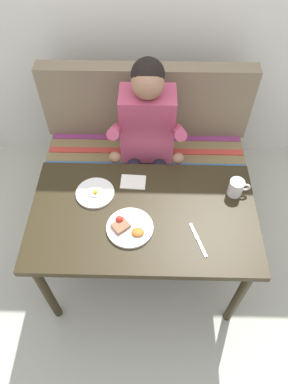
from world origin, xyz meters
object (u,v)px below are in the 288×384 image
table (143,222)px  couch (146,159)px  napkin (133,182)px  person (147,135)px  plate_breakfast (129,227)px  plate_eggs (95,193)px  coffee_mug (236,187)px  knife (198,240)px

table → couch: 0.83m
table → napkin: (-0.06, 0.21, 0.09)m
person → plate_breakfast: (-0.08, -0.69, 0.00)m
plate_breakfast → plate_eggs: plate_breakfast is taller
table → napkin: size_ratio=8.58×
couch → person: person is taller
coffee_mug → knife: (-0.22, -0.30, -0.05)m
napkin → knife: (0.34, -0.36, -0.00)m
coffee_mug → napkin: size_ratio=0.84×
person → couch: bearing=93.1°
person → coffee_mug: 0.66m
table → coffee_mug: coffee_mug is taller
table → plate_eggs: size_ratio=5.69×
napkin → knife: napkin is taller
plate_breakfast → coffee_mug: (0.57, 0.24, 0.04)m
plate_eggs → coffee_mug: coffee_mug is taller
table → person: bearing=89.1°
table → couch: couch is taller
coffee_mug → napkin: 0.57m
couch → plate_breakfast: couch is taller
couch → coffee_mug: (0.50, -0.62, 0.45)m
couch → napkin: couch is taller
plate_breakfast → plate_eggs: (-0.20, 0.22, -0.00)m
plate_breakfast → plate_eggs: 0.29m
table → couch: (0.00, 0.76, -0.32)m
plate_eggs → napkin: plate_eggs is taller
person → plate_eggs: person is taller
napkin → table: bearing=-73.4°
knife → couch: bearing=87.8°
couch → napkin: 0.69m
table → person: 0.60m
couch → coffee_mug: couch is taller
person → napkin: bearing=-100.7°
plate_breakfast → knife: plate_breakfast is taller
knife → person: bearing=90.8°
plate_eggs → knife: size_ratio=1.05×
couch → knife: bearing=-73.3°
person → plate_breakfast: size_ratio=5.07×
table → knife: bearing=-29.1°
coffee_mug → knife: 0.38m
table → plate_eggs: bearing=155.2°
table → coffee_mug: bearing=16.2°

